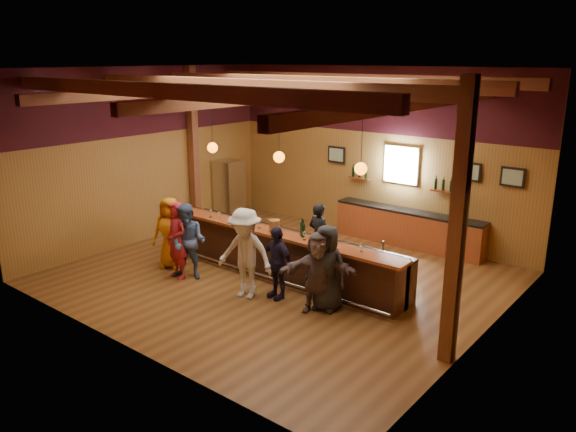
{
  "coord_description": "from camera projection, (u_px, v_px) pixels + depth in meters",
  "views": [
    {
      "loc": [
        7.44,
        -8.93,
        4.74
      ],
      "look_at": [
        0.0,
        0.3,
        1.35
      ],
      "focal_mm": 35.0,
      "sensor_mm": 36.0,
      "label": 1
    }
  ],
  "objects": [
    {
      "name": "customer_white",
      "position": [
        245.0,
        253.0,
        11.22
      ],
      "size": [
        1.33,
        0.95,
        1.86
      ],
      "primitive_type": "imported",
      "rotation": [
        0.0,
        0.0,
        0.23
      ],
      "color": "silver",
      "rests_on": "ground"
    },
    {
      "name": "bartender",
      "position": [
        319.0,
        237.0,
        12.71
      ],
      "size": [
        0.6,
        0.42,
        1.58
      ],
      "primitive_type": "imported",
      "rotation": [
        0.0,
        0.0,
        3.07
      ],
      "color": "black",
      "rests_on": "ground"
    },
    {
      "name": "room",
      "position": [
        281.0,
        132.0,
        11.64
      ],
      "size": [
        9.04,
        9.0,
        4.52
      ],
      "color": "brown",
      "rests_on": "ground"
    },
    {
      "name": "bar_counter",
      "position": [
        284.0,
        253.0,
        12.44
      ],
      "size": [
        6.3,
        1.07,
        1.11
      ],
      "color": "black",
      "rests_on": "ground"
    },
    {
      "name": "customer_denim",
      "position": [
        188.0,
        242.0,
        12.21
      ],
      "size": [
        1.01,
        0.91,
        1.69
      ],
      "primitive_type": "imported",
      "rotation": [
        0.0,
        0.0,
        0.41
      ],
      "color": "#455C8B",
      "rests_on": "ground"
    },
    {
      "name": "glass_b",
      "position": [
        211.0,
        212.0,
        13.08
      ],
      "size": [
        0.08,
        0.08,
        0.19
      ],
      "color": "silver",
      "rests_on": "bar_counter"
    },
    {
      "name": "bottle_a",
      "position": [
        302.0,
        229.0,
        11.73
      ],
      "size": [
        0.08,
        0.08,
        0.38
      ],
      "color": "black",
      "rests_on": "bar_counter"
    },
    {
      "name": "ice_bucket",
      "position": [
        275.0,
        226.0,
        11.99
      ],
      "size": [
        0.24,
        0.24,
        0.26
      ],
      "primitive_type": "cylinder",
      "color": "brown",
      "rests_on": "bar_counter"
    },
    {
      "name": "wine_shelves",
      "position": [
        399.0,
        182.0,
        14.46
      ],
      "size": [
        3.0,
        0.18,
        0.3
      ],
      "color": "maroon",
      "rests_on": "room"
    },
    {
      "name": "customer_redvest",
      "position": [
        177.0,
        240.0,
        12.26
      ],
      "size": [
        0.68,
        0.5,
        1.72
      ],
      "primitive_type": "imported",
      "rotation": [
        0.0,
        0.0,
        -0.16
      ],
      "color": "maroon",
      "rests_on": "ground"
    },
    {
      "name": "customer_brown",
      "position": [
        318.0,
        272.0,
        10.63
      ],
      "size": [
        1.46,
        1.26,
        1.59
      ],
      "primitive_type": "imported",
      "rotation": [
        0.0,
        0.0,
        0.64
      ],
      "color": "#5F4D4C",
      "rests_on": "ground"
    },
    {
      "name": "glass_h",
      "position": [
        362.0,
        246.0,
        10.76
      ],
      "size": [
        0.08,
        0.08,
        0.17
      ],
      "color": "silver",
      "rests_on": "bar_counter"
    },
    {
      "name": "customer_dark",
      "position": [
        327.0,
        268.0,
        10.7
      ],
      "size": [
        0.91,
        0.67,
        1.7
      ],
      "primitive_type": "imported",
      "rotation": [
        0.0,
        0.0,
        0.17
      ],
      "color": "black",
      "rests_on": "ground"
    },
    {
      "name": "back_bar_cabinet",
      "position": [
        408.0,
        228.0,
        14.41
      ],
      "size": [
        4.0,
        0.52,
        0.95
      ],
      "color": "maroon",
      "rests_on": "ground"
    },
    {
      "name": "pendant_lights",
      "position": [
        279.0,
        157.0,
        11.73
      ],
      "size": [
        4.24,
        0.24,
        1.37
      ],
      "color": "black",
      "rests_on": "room"
    },
    {
      "name": "glass_f",
      "position": [
        304.0,
        234.0,
        11.45
      ],
      "size": [
        0.08,
        0.08,
        0.18
      ],
      "color": "silver",
      "rests_on": "bar_counter"
    },
    {
      "name": "glass_a",
      "position": [
        188.0,
        205.0,
        13.61
      ],
      "size": [
        0.09,
        0.09,
        0.2
      ],
      "color": "silver",
      "rests_on": "bar_counter"
    },
    {
      "name": "glass_d",
      "position": [
        237.0,
        217.0,
        12.64
      ],
      "size": [
        0.08,
        0.08,
        0.19
      ],
      "color": "silver",
      "rests_on": "bar_counter"
    },
    {
      "name": "bottle_b",
      "position": [
        303.0,
        230.0,
        11.63
      ],
      "size": [
        0.08,
        0.08,
        0.38
      ],
      "color": "black",
      "rests_on": "bar_counter"
    },
    {
      "name": "glass_g",
      "position": [
        322.0,
        237.0,
        11.2
      ],
      "size": [
        0.09,
        0.09,
        0.19
      ],
      "color": "silver",
      "rests_on": "bar_counter"
    },
    {
      "name": "customer_navy",
      "position": [
        277.0,
        262.0,
        11.24
      ],
      "size": [
        0.93,
        0.5,
        1.51
      ],
      "primitive_type": "imported",
      "rotation": [
        0.0,
        0.0,
        -0.15
      ],
      "color": "#201933",
      "rests_on": "ground"
    },
    {
      "name": "customer_orange",
      "position": [
        170.0,
        233.0,
        12.89
      ],
      "size": [
        0.96,
        0.83,
        1.66
      ],
      "primitive_type": "imported",
      "rotation": [
        0.0,
        0.0,
        0.46
      ],
      "color": "orange",
      "rests_on": "ground"
    },
    {
      "name": "framed_pictures",
      "position": [
        433.0,
        167.0,
        13.84
      ],
      "size": [
        5.35,
        0.05,
        0.45
      ],
      "color": "black",
      "rests_on": "room"
    },
    {
      "name": "glass_c",
      "position": [
        219.0,
        213.0,
        12.99
      ],
      "size": [
        0.07,
        0.07,
        0.16
      ],
      "color": "silver",
      "rests_on": "bar_counter"
    },
    {
      "name": "glass_e",
      "position": [
        259.0,
        222.0,
        12.25
      ],
      "size": [
        0.08,
        0.08,
        0.19
      ],
      "color": "silver",
      "rests_on": "bar_counter"
    },
    {
      "name": "stainless_fridge",
      "position": [
        229.0,
        190.0,
        16.65
      ],
      "size": [
        0.7,
        0.7,
        1.8
      ],
      "primitive_type": "cube",
      "color": "silver",
      "rests_on": "ground"
    },
    {
      "name": "window",
      "position": [
        401.0,
        165.0,
        14.39
      ],
      "size": [
        0.95,
        0.09,
        0.95
      ],
      "color": "silver",
      "rests_on": "room"
    }
  ]
}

